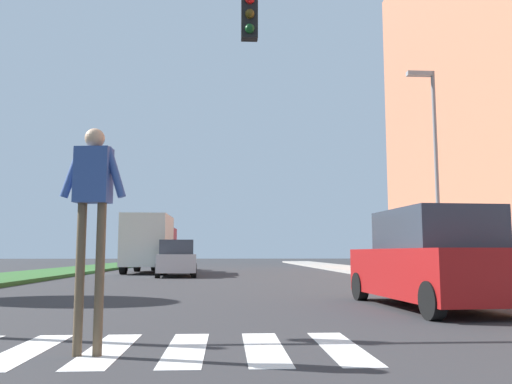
% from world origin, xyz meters
% --- Properties ---
extents(ground_plane, '(140.00, 140.00, 0.00)m').
position_xyz_m(ground_plane, '(0.00, 30.00, 0.00)').
color(ground_plane, '#2D2D30').
extents(crosswalk, '(4.95, 2.20, 0.01)m').
position_xyz_m(crosswalk, '(0.00, 6.15, 0.00)').
color(crosswalk, silver).
rests_on(crosswalk, ground_plane).
extents(median_strip, '(3.79, 64.00, 0.15)m').
position_xyz_m(median_strip, '(-8.08, 28.00, 0.07)').
color(median_strip, '#2D5B28').
rests_on(median_strip, ground_plane).
extents(sidewalk_right, '(3.00, 64.00, 0.15)m').
position_xyz_m(sidewalk_right, '(8.84, 28.00, 0.07)').
color(sidewalk_right, '#9E9991').
rests_on(sidewalk_right, ground_plane).
extents(street_lamp_right, '(1.02, 0.24, 7.50)m').
position_xyz_m(street_lamp_right, '(8.25, 17.85, 4.59)').
color(street_lamp_right, slate).
rests_on(street_lamp_right, sidewalk_right).
extents(pedestrian_performer, '(0.75, 0.28, 2.49)m').
position_xyz_m(pedestrian_performer, '(-0.58, 5.79, 1.66)').
color(pedestrian_performer, brown).
rests_on(pedestrian_performer, ground_plane).
extents(suv_crossing, '(2.25, 4.72, 1.97)m').
position_xyz_m(suv_crossing, '(5.04, 10.32, 0.93)').
color(suv_crossing, maroon).
rests_on(suv_crossing, ground_plane).
extents(sedan_midblock, '(2.16, 4.54, 1.70)m').
position_xyz_m(sedan_midblock, '(-1.46, 24.97, 0.79)').
color(sedan_midblock, '#B7B7BC').
rests_on(sedan_midblock, ground_plane).
extents(sedan_distant, '(2.04, 4.10, 1.76)m').
position_xyz_m(sedan_distant, '(-2.87, 34.22, 0.81)').
color(sedan_distant, gray).
rests_on(sedan_distant, ground_plane).
extents(truck_box_delivery, '(2.40, 6.20, 3.10)m').
position_xyz_m(truck_box_delivery, '(-3.30, 29.12, 1.63)').
color(truck_box_delivery, maroon).
rests_on(truck_box_delivery, ground_plane).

